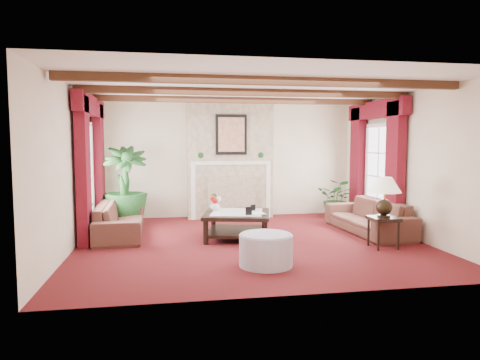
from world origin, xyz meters
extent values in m
plane|color=#450C10|center=(0.00, 0.00, 0.00)|extent=(6.00, 6.00, 0.00)
plane|color=white|center=(0.00, 0.00, 2.70)|extent=(6.00, 6.00, 0.00)
cube|color=beige|center=(0.00, 2.75, 1.35)|extent=(6.00, 0.02, 2.70)
cube|color=beige|center=(-3.00, 0.00, 1.35)|extent=(0.02, 5.50, 2.70)
cube|color=beige|center=(3.00, 0.00, 1.35)|extent=(0.02, 5.50, 2.70)
imported|color=#370F19|center=(-2.36, 0.90, 0.41)|extent=(2.14, 0.76, 0.82)
imported|color=#370F19|center=(2.44, 0.39, 0.43)|extent=(2.27, 0.89, 0.86)
imported|color=black|center=(-2.36, 1.94, 0.48)|extent=(1.43, 1.97, 0.95)
imported|color=black|center=(2.46, 2.03, 0.36)|extent=(1.73, 1.73, 0.72)
cylinder|color=#9590A3|center=(-0.07, -1.52, 0.23)|extent=(0.77, 0.77, 0.45)
imported|color=silver|center=(-0.57, 0.60, 0.57)|extent=(0.32, 0.33, 0.19)
imported|color=black|center=(0.04, 0.04, 0.63)|extent=(0.22, 0.09, 0.30)
camera|label=1|loc=(-1.43, -7.40, 1.77)|focal=32.00mm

